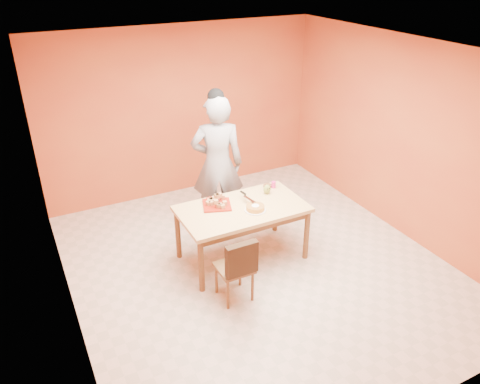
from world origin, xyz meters
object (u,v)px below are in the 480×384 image
sponge_cake (255,208)px  dining_table (242,214)px  pastry_platter (217,205)px  magenta_glass (274,185)px  egg_ornament (267,189)px  red_dinner_plate (214,202)px  checker_tin (267,186)px  dining_chair (235,267)px  person (217,165)px

sponge_cake → dining_table: bearing=127.9°
dining_table → pastry_platter: pastry_platter is taller
pastry_platter → magenta_glass: size_ratio=3.97×
sponge_cake → egg_ornament: (0.35, 0.32, 0.03)m
egg_ornament → sponge_cake: bearing=-147.2°
pastry_platter → red_dinner_plate: 0.11m
egg_ornament → dining_table: bearing=-168.3°
egg_ornament → checker_tin: bearing=48.3°
egg_ornament → checker_tin: (0.11, 0.17, -0.05)m
dining_table → red_dinner_plate: red_dinner_plate is taller
dining_chair → red_dinner_plate: size_ratio=3.19×
person → pastry_platter: 0.79m
dining_chair → checker_tin: 1.49m
pastry_platter → sponge_cake: bearing=-40.9°
magenta_glass → checker_tin: bearing=139.2°
pastry_platter → red_dinner_plate: pastry_platter is taller
dining_table → red_dinner_plate: (-0.26, 0.29, 0.10)m
person → red_dinner_plate: bearing=81.2°
dining_chair → magenta_glass: (1.08, 0.98, 0.36)m
red_dinner_plate → magenta_glass: (0.90, 0.00, 0.04)m
dining_table → checker_tin: size_ratio=14.07×
pastry_platter → person: bearing=64.4°
dining_table → magenta_glass: (0.63, 0.30, 0.14)m
red_dinner_plate → dining_chair: bearing=-100.6°
pastry_platter → red_dinner_plate: bearing=88.3°
dining_table → person: size_ratio=0.81×
dining_table → sponge_cake: bearing=-52.1°
red_dinner_plate → sponge_cake: bearing=-49.1°
dining_table → egg_ornament: size_ratio=12.38×
dining_table → dining_chair: dining_chair is taller
dining_chair → red_dinner_plate: 1.04m
dining_chair → checker_tin: dining_chair is taller
dining_chair → magenta_glass: 1.50m
checker_tin → dining_table: bearing=-148.5°
person → pastry_platter: bearing=84.9°
pastry_platter → magenta_glass: magenta_glass is taller
dining_table → dining_chair: bearing=-123.2°
dining_table → magenta_glass: size_ratio=18.39×
pastry_platter → sponge_cake: sponge_cake is taller
dining_table → person: bearing=86.0°
dining_table → pastry_platter: (-0.27, 0.19, 0.10)m
egg_ornament → magenta_glass: (0.17, 0.11, -0.02)m
checker_tin → sponge_cake: bearing=-133.1°
sponge_cake → person: bearing=92.8°
red_dinner_plate → checker_tin: 0.84m
red_dinner_plate → egg_ornament: 0.74m
dining_chair → dining_table: bearing=56.9°
person → egg_ornament: (0.40, -0.69, -0.17)m
dining_table → egg_ornament: egg_ornament is taller
pastry_platter → egg_ornament: 0.73m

